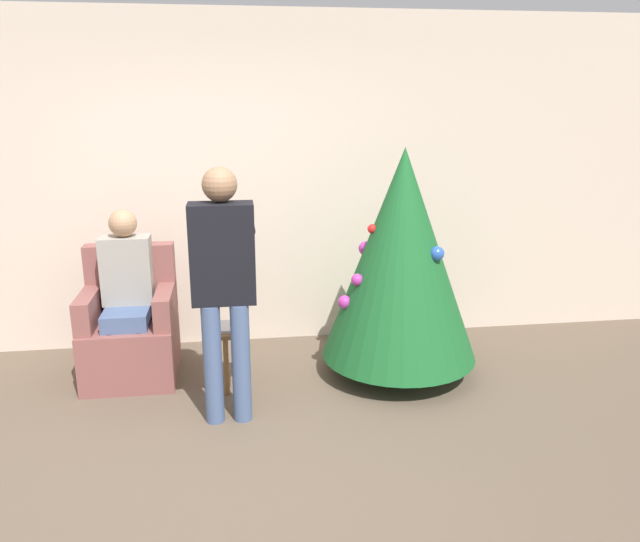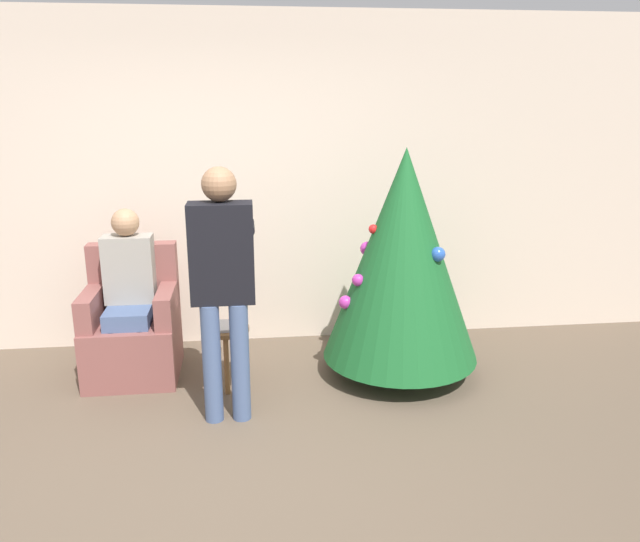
# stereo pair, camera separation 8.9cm
# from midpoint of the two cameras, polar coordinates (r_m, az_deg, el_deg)

# --- Properties ---
(ground_plane) EXTENTS (14.00, 14.00, 0.00)m
(ground_plane) POSITION_cam_midpoint_polar(r_m,az_deg,el_deg) (3.56, -8.39, -19.58)
(ground_plane) COLOR brown
(wall_back) EXTENTS (8.00, 0.06, 2.70)m
(wall_back) POSITION_cam_midpoint_polar(r_m,az_deg,el_deg) (5.18, -8.38, 7.88)
(wall_back) COLOR beige
(wall_back) RESTS_ON ground_plane
(christmas_tree) EXTENTS (1.15, 1.15, 1.70)m
(christmas_tree) POSITION_cam_midpoint_polar(r_m,az_deg,el_deg) (4.57, 8.13, 1.39)
(christmas_tree) COLOR brown
(christmas_tree) RESTS_ON ground_plane
(armchair) EXTENTS (0.66, 0.64, 0.97)m
(armchair) POSITION_cam_midpoint_polar(r_m,az_deg,el_deg) (4.89, -16.22, -5.19)
(armchair) COLOR brown
(armchair) RESTS_ON ground_plane
(person_seated) EXTENTS (0.36, 0.46, 1.26)m
(person_seated) POSITION_cam_midpoint_polar(r_m,az_deg,el_deg) (4.76, -16.58, -1.44)
(person_seated) COLOR #475B84
(person_seated) RESTS_ON ground_plane
(person_standing) EXTENTS (0.42, 0.57, 1.64)m
(person_standing) POSITION_cam_midpoint_polar(r_m,az_deg,el_deg) (3.93, -8.26, -0.26)
(person_standing) COLOR #475B84
(person_standing) RESTS_ON ground_plane
(side_stool) EXTENTS (0.33, 0.33, 0.46)m
(side_stool) POSITION_cam_midpoint_polar(r_m,az_deg,el_deg) (4.52, -8.01, -6.21)
(side_stool) COLOR brown
(side_stool) RESTS_ON ground_plane
(laptop) EXTENTS (0.29, 0.22, 0.02)m
(laptop) POSITION_cam_midpoint_polar(r_m,az_deg,el_deg) (4.49, -8.06, -5.00)
(laptop) COLOR silver
(laptop) RESTS_ON side_stool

